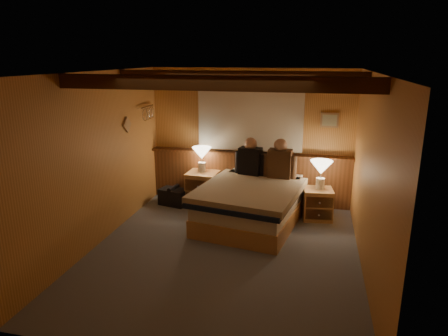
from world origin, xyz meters
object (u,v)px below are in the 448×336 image
(person_left, at_px, (250,159))
(person_right, at_px, (280,162))
(nightstand_right, at_px, (317,204))
(duffel_bag, at_px, (174,196))
(lamp_left, at_px, (202,155))
(nightstand_left, at_px, (203,188))
(bed, at_px, (251,204))
(lamp_right, at_px, (321,169))

(person_left, height_order, person_right, person_right)
(nightstand_right, height_order, person_left, person_left)
(person_right, relative_size, duffel_bag, 1.25)
(nightstand_right, relative_size, lamp_left, 1.14)
(person_right, bearing_deg, person_left, 176.66)
(duffel_bag, bearing_deg, nightstand_left, 31.88)
(bed, xyz_separation_m, person_left, (-0.12, 0.62, 0.57))
(person_left, distance_m, person_right, 0.52)
(person_left, bearing_deg, lamp_right, 3.61)
(bed, bearing_deg, duffel_bag, 170.95)
(lamp_left, xyz_separation_m, lamp_right, (2.07, -0.26, -0.07))
(nightstand_right, distance_m, person_right, 0.93)
(lamp_left, distance_m, duffel_bag, 0.92)
(lamp_left, bearing_deg, bed, -35.90)
(nightstand_right, xyz_separation_m, duffel_bag, (-2.52, 0.08, -0.10))
(person_right, bearing_deg, bed, -120.40)
(person_left, distance_m, duffel_bag, 1.56)
(person_right, bearing_deg, nightstand_right, -4.33)
(nightstand_right, relative_size, person_left, 0.77)
(lamp_right, bearing_deg, person_left, 173.04)
(lamp_right, height_order, duffel_bag, lamp_right)
(person_left, bearing_deg, duffel_bag, -165.17)
(lamp_right, bearing_deg, person_right, 174.14)
(nightstand_left, bearing_deg, nightstand_right, -3.88)
(bed, bearing_deg, nightstand_left, 155.43)
(duffel_bag, bearing_deg, person_right, 13.98)
(bed, relative_size, lamp_right, 4.45)
(nightstand_left, height_order, person_left, person_left)
(nightstand_right, xyz_separation_m, lamp_left, (-2.05, 0.30, 0.65))
(lamp_left, bearing_deg, lamp_right, -7.25)
(lamp_left, relative_size, lamp_right, 0.95)
(bed, height_order, lamp_right, lamp_right)
(bed, xyz_separation_m, nightstand_left, (-0.99, 0.68, -0.04))
(person_right, xyz_separation_m, duffel_bag, (-1.88, -0.03, -0.76))
(bed, bearing_deg, lamp_left, 154.10)
(nightstand_left, distance_m, duffel_bag, 0.55)
(lamp_right, height_order, person_right, person_right)
(nightstand_right, height_order, lamp_right, lamp_right)
(nightstand_right, relative_size, duffel_bag, 0.94)
(nightstand_right, relative_size, lamp_right, 1.09)
(person_left, xyz_separation_m, person_right, (0.51, -0.08, 0.01))
(nightstand_right, xyz_separation_m, lamp_right, (0.02, 0.04, 0.58))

